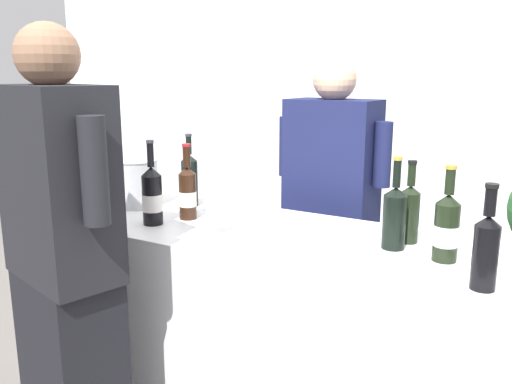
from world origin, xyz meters
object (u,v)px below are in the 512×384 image
object	(u,v)px
wine_bottle_0	(152,196)
wine_bottle_1	(395,216)
person_guest	(67,297)
wine_bottle_6	(447,227)
wine_bottle_4	(188,192)
wine_bottle_7	(486,249)
wine_bottle_2	(409,211)
ice_bucket	(136,182)
person_server	(330,235)
wine_bottle_5	(87,184)
wine_glass	(213,205)
wine_bottle_3	(190,179)

from	to	relation	value
wine_bottle_0	wine_bottle_1	world-z (taller)	wine_bottle_0
wine_bottle_0	person_guest	size ratio (longest dim) A/B	0.19
wine_bottle_1	wine_bottle_6	world-z (taller)	wine_bottle_1
wine_bottle_4	wine_bottle_7	size ratio (longest dim) A/B	1.04
wine_bottle_2	wine_bottle_7	bearing A→B (deg)	-47.56
wine_bottle_0	ice_bucket	world-z (taller)	wine_bottle_0
wine_bottle_2	person_guest	world-z (taller)	person_guest
person_server	wine_bottle_5	bearing A→B (deg)	-138.11
wine_bottle_1	wine_bottle_0	bearing A→B (deg)	-168.47
wine_bottle_0	wine_glass	distance (m)	0.31
person_server	person_guest	xyz separation A→B (m)	(-0.45, -1.24, 0.04)
ice_bucket	wine_bottle_0	bearing A→B (deg)	-35.85
wine_bottle_0	wine_bottle_5	size ratio (longest dim) A/B	1.09
wine_bottle_4	person_server	xyz separation A→B (m)	(0.38, 0.65, -0.31)
wine_bottle_4	wine_glass	xyz separation A→B (m)	(0.23, -0.15, 0.00)
wine_bottle_6	person_guest	xyz separation A→B (m)	(-1.12, -0.60, -0.26)
wine_glass	wine_bottle_6	bearing A→B (deg)	11.45
wine_bottle_1	wine_bottle_3	bearing A→B (deg)	172.32
wine_bottle_2	wine_bottle_4	size ratio (longest dim) A/B	0.95
person_guest	wine_bottle_1	bearing A→B (deg)	34.27
ice_bucket	person_guest	size ratio (longest dim) A/B	0.12
wine_bottle_2	ice_bucket	bearing A→B (deg)	-175.68
wine_bottle_2	wine_bottle_6	size ratio (longest dim) A/B	0.95
wine_bottle_7	ice_bucket	bearing A→B (deg)	171.31
wine_bottle_6	wine_bottle_7	distance (m)	0.24
wine_bottle_3	ice_bucket	xyz separation A→B (m)	(-0.21, -0.13, -0.02)
wine_bottle_5	wine_bottle_7	xyz separation A→B (m)	(1.66, -0.07, 0.00)
wine_bottle_1	wine_bottle_3	world-z (taller)	wine_bottle_3
wine_bottle_1	person_server	bearing A→B (deg)	128.69
wine_bottle_3	wine_glass	size ratio (longest dim) A/B	1.83
wine_bottle_5	wine_bottle_1	bearing A→B (deg)	6.91
wine_bottle_3	wine_bottle_7	size ratio (longest dim) A/B	1.09
wine_bottle_5	wine_bottle_3	bearing A→B (deg)	40.50
wine_bottle_4	wine_bottle_6	xyz separation A→B (m)	(1.04, 0.01, -0.00)
ice_bucket	wine_bottle_1	bearing A→B (deg)	-0.20
wine_bottle_0	wine_bottle_7	bearing A→B (deg)	-1.77
wine_bottle_5	wine_glass	xyz separation A→B (m)	(0.71, -0.04, 0.00)
wine_bottle_3	wine_bottle_7	bearing A→B (deg)	-15.42
person_guest	wine_bottle_0	bearing A→B (deg)	89.44
wine_bottle_3	wine_bottle_7	distance (m)	1.36
person_server	person_guest	size ratio (longest dim) A/B	0.95
wine_bottle_4	wine_bottle_0	bearing A→B (deg)	-117.47
wine_bottle_1	wine_bottle_2	distance (m)	0.10
wine_bottle_5	wine_bottle_7	size ratio (longest dim) A/B	1.03
wine_bottle_0	person_server	xyz separation A→B (m)	(0.45, 0.79, -0.31)
wine_bottle_4	wine_bottle_3	bearing A→B (deg)	124.99
wine_bottle_0	wine_bottle_2	world-z (taller)	wine_bottle_0
wine_bottle_7	wine_bottle_6	bearing A→B (deg)	126.76
wine_bottle_7	wine_bottle_2	bearing A→B (deg)	132.44
person_server	wine_bottle_6	bearing A→B (deg)	-43.95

